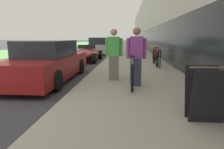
{
  "coord_description": "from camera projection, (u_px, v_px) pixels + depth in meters",
  "views": [
    {
      "loc": [
        4.86,
        -3.53,
        1.48
      ],
      "look_at": [
        3.39,
        14.41,
        -1.88
      ],
      "focal_mm": 32.0,
      "sensor_mm": 36.0,
      "label": 1
    }
  ],
  "objects": [
    {
      "name": "parked_sedan_far",
      "position": [
        99.0,
        46.0,
        18.27
      ],
      "size": [
        1.88,
        4.65,
        1.46
      ],
      "color": "silver",
      "rests_on": "ground"
    },
    {
      "name": "bike_rack_hoop",
      "position": [
        159.0,
        56.0,
        8.97
      ],
      "size": [
        0.05,
        0.6,
        0.84
      ],
      "color": "black",
      "rests_on": "sidewalk_slab"
    },
    {
      "name": "person_rider",
      "position": [
        136.0,
        57.0,
        5.57
      ],
      "size": [
        0.55,
        0.22,
        1.63
      ],
      "color": "#33384C",
      "rests_on": "sidewalk_slab"
    },
    {
      "name": "vintage_roadster_curbside",
      "position": [
        85.0,
        54.0,
        12.63
      ],
      "size": [
        1.8,
        4.27,
        1.01
      ],
      "color": "maroon",
      "rests_on": "ground"
    },
    {
      "name": "parked_sedan_curbside",
      "position": [
        49.0,
        62.0,
        6.89
      ],
      "size": [
        1.73,
        4.65,
        1.37
      ],
      "color": "maroon",
      "rests_on": "ground"
    },
    {
      "name": "sandwich_board_sign",
      "position": [
        206.0,
        94.0,
        3.25
      ],
      "size": [
        0.56,
        0.56,
        0.9
      ],
      "color": "black",
      "rests_on": "sidewalk_slab"
    },
    {
      "name": "tandem_bicycle",
      "position": [
        132.0,
        70.0,
        6.0
      ],
      "size": [
        0.52,
        2.74,
        0.89
      ],
      "color": "black",
      "rests_on": "sidewalk_slab"
    },
    {
      "name": "cruiser_bike_nearest",
      "position": [
        155.0,
        57.0,
        9.81
      ],
      "size": [
        0.52,
        1.85,
        0.92
      ],
      "color": "black",
      "rests_on": "sidewalk_slab"
    },
    {
      "name": "cruiser_bike_middle",
      "position": [
        155.0,
        54.0,
        12.03
      ],
      "size": [
        0.52,
        1.67,
        0.89
      ],
      "color": "black",
      "rests_on": "sidewalk_slab"
    },
    {
      "name": "lawn_strip",
      "position": [
        49.0,
        48.0,
        29.15
      ],
      "size": [
        5.91,
        70.0,
        0.03
      ],
      "color": "#5B9347",
      "rests_on": "ground"
    },
    {
      "name": "storefront_facade",
      "position": [
        175.0,
        23.0,
        30.91
      ],
      "size": [
        10.01,
        70.0,
        7.21
      ],
      "color": "silver",
      "rests_on": "ground"
    },
    {
      "name": "sidewalk_slab",
      "position": [
        131.0,
        49.0,
        24.27
      ],
      "size": [
        3.53,
        70.0,
        0.13
      ],
      "color": "#A39E8E",
      "rests_on": "ground"
    },
    {
      "name": "person_bystander",
      "position": [
        114.0,
        55.0,
        6.34
      ],
      "size": [
        0.55,
        0.22,
        1.62
      ],
      "color": "#756B5B",
      "rests_on": "sidewalk_slab"
    }
  ]
}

